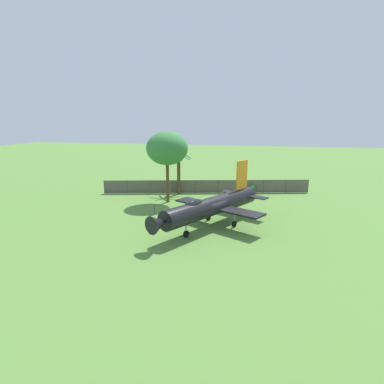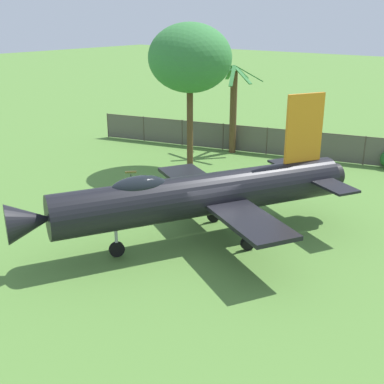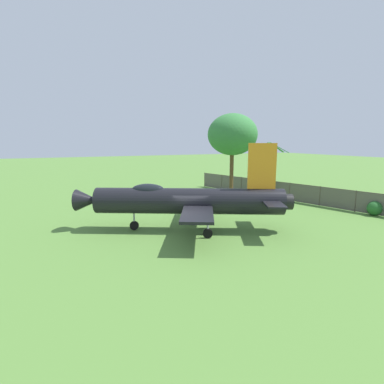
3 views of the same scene
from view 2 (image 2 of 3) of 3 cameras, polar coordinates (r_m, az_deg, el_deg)
ground_plane at (r=20.75m, az=1.32°, el=-5.53°), size 200.00×200.00×0.00m
display_jet at (r=19.82m, az=0.41°, el=-0.33°), size 13.33×9.30×5.79m
shade_tree at (r=29.30m, az=-0.25°, el=15.14°), size 4.63×4.95×8.49m
palm_tree at (r=33.29m, az=4.77°, el=9.76°), size 4.03×3.97×5.79m
perimeter_fence at (r=33.13m, az=11.23°, el=5.62°), size 7.28×27.09×1.84m
info_plaque at (r=26.38m, az=-7.06°, el=1.95°), size 0.71×0.70×1.14m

